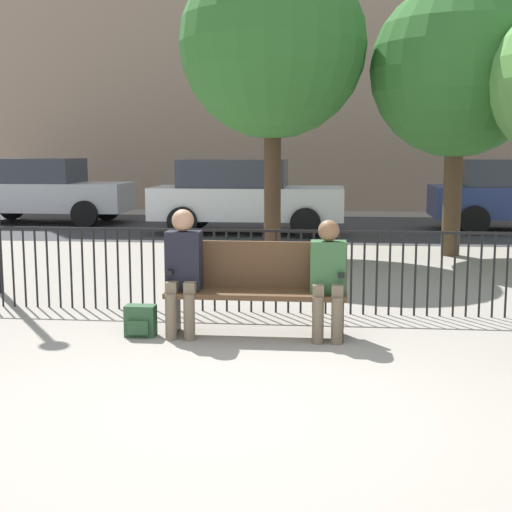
# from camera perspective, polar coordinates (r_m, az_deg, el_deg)

# --- Properties ---
(ground_plane) EXTENTS (80.00, 80.00, 0.00)m
(ground_plane) POSITION_cam_1_polar(r_m,az_deg,el_deg) (5.18, -2.32, -12.13)
(ground_plane) COLOR gray
(park_bench) EXTENTS (1.77, 0.45, 0.92)m
(park_bench) POSITION_cam_1_polar(r_m,az_deg,el_deg) (7.06, 0.07, -2.35)
(park_bench) COLOR #4C331E
(park_bench) RESTS_ON ground
(seated_person_0) EXTENTS (0.34, 0.39, 1.25)m
(seated_person_0) POSITION_cam_1_polar(r_m,az_deg,el_deg) (7.01, -5.86, -0.76)
(seated_person_0) COLOR brown
(seated_person_0) RESTS_ON ground
(seated_person_1) EXTENTS (0.34, 0.39, 1.16)m
(seated_person_1) POSITION_cam_1_polar(r_m,az_deg,el_deg) (6.87, 5.79, -1.36)
(seated_person_1) COLOR brown
(seated_person_1) RESTS_ON ground
(backpack) EXTENTS (0.30, 0.20, 0.31)m
(backpack) POSITION_cam_1_polar(r_m,az_deg,el_deg) (7.14, -9.23, -5.16)
(backpack) COLOR #284C2D
(backpack) RESTS_ON ground
(fence_railing) EXTENTS (9.01, 0.03, 0.95)m
(fence_railing) POSITION_cam_1_polar(r_m,az_deg,el_deg) (8.00, 0.64, -0.61)
(fence_railing) COLOR black
(fence_railing) RESTS_ON ground
(tree_0) EXTENTS (3.17, 3.17, 5.18)m
(tree_0) POSITION_cam_1_polar(r_m,az_deg,el_deg) (12.53, 1.36, 16.50)
(tree_0) COLOR #422D1E
(tree_0) RESTS_ON ground
(tree_2) EXTENTS (2.93, 2.93, 4.63)m
(tree_2) POSITION_cam_1_polar(r_m,az_deg,el_deg) (12.86, 15.80, 14.05)
(tree_2) COLOR #4C3823
(tree_2) RESTS_ON ground
(street_surface) EXTENTS (24.00, 6.00, 0.01)m
(street_surface) POSITION_cam_1_polar(r_m,az_deg,el_deg) (16.91, 3.42, 2.28)
(street_surface) COLOR #333335
(street_surface) RESTS_ON ground
(parked_car_0) EXTENTS (4.20, 1.94, 1.62)m
(parked_car_0) POSITION_cam_1_polar(r_m,az_deg,el_deg) (15.79, -0.98, 4.91)
(parked_car_0) COLOR silver
(parked_car_0) RESTS_ON ground
(parked_car_1) EXTENTS (4.20, 1.94, 1.62)m
(parked_car_1) POSITION_cam_1_polar(r_m,az_deg,el_deg) (18.69, -16.77, 5.10)
(parked_car_1) COLOR #B7B7BC
(parked_car_1) RESTS_ON ground
(building_facade) EXTENTS (20.00, 6.00, 12.27)m
(building_facade) POSITION_cam_1_polar(r_m,az_deg,el_deg) (25.18, 4.36, 18.30)
(building_facade) COLOR gray
(building_facade) RESTS_ON ground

